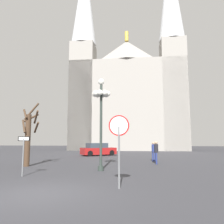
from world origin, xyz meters
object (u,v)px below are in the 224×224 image
at_px(street_lamp, 101,105).
at_px(stop_sign, 119,136).
at_px(pedestrian_walking, 156,150).
at_px(pedestrian_standing, 153,149).
at_px(cathedral, 128,88).
at_px(bare_tree, 28,136).
at_px(one_way_arrow_sign, 23,151).
at_px(parked_car_near_red, 98,150).

bearing_deg(street_lamp, stop_sign, -71.75).
relative_size(pedestrian_walking, pedestrian_standing, 1.05).
bearing_deg(cathedral, bare_tree, -102.16).
relative_size(one_way_arrow_sign, pedestrian_standing, 1.21).
relative_size(stop_sign, bare_tree, 0.62).
height_order(stop_sign, parked_car_near_red, stop_sign).
xyz_separation_m(stop_sign, one_way_arrow_sign, (-5.23, 2.24, -0.72)).
relative_size(parked_car_near_red, pedestrian_standing, 2.55).
bearing_deg(street_lamp, bare_tree, 163.96).
relative_size(stop_sign, one_way_arrow_sign, 1.40).
xyz_separation_m(cathedral, pedestrian_standing, (3.39, -21.95, -10.73)).
height_order(pedestrian_walking, pedestrian_standing, pedestrian_walking).
xyz_separation_m(cathedral, parked_car_near_red, (-2.77, -15.48, -11.06)).
xyz_separation_m(one_way_arrow_sign, bare_tree, (-1.95, 4.15, 0.84)).
bearing_deg(street_lamp, one_way_arrow_sign, -145.14).
xyz_separation_m(stop_sign, pedestrian_walking, (2.04, 8.92, -0.94)).
xyz_separation_m(parked_car_near_red, pedestrian_standing, (6.16, -6.47, 0.33)).
height_order(bare_tree, parked_car_near_red, bare_tree).
relative_size(one_way_arrow_sign, bare_tree, 0.44).
xyz_separation_m(cathedral, pedestrian_walking, (3.47, -24.14, -10.67)).
bearing_deg(stop_sign, pedestrian_walking, 77.11).
xyz_separation_m(one_way_arrow_sign, pedestrian_walking, (7.27, 6.69, -0.23)).
relative_size(bare_tree, pedestrian_walking, 2.62).
bearing_deg(one_way_arrow_sign, street_lamp, 34.86).
bearing_deg(bare_tree, pedestrian_standing, 27.35).
bearing_deg(pedestrian_standing, one_way_arrow_sign, -128.98).
relative_size(stop_sign, street_lamp, 0.50).
distance_m(one_way_arrow_sign, pedestrian_standing, 11.43).
distance_m(stop_sign, pedestrian_standing, 11.34).
xyz_separation_m(cathedral, one_way_arrow_sign, (-3.80, -30.83, -10.44)).
distance_m(street_lamp, pedestrian_walking, 6.26).
height_order(parked_car_near_red, pedestrian_standing, pedestrian_standing).
distance_m(bare_tree, pedestrian_standing, 10.35).
height_order(one_way_arrow_sign, street_lamp, street_lamp).
distance_m(bare_tree, pedestrian_walking, 9.62).
relative_size(cathedral, stop_sign, 13.82).
height_order(one_way_arrow_sign, pedestrian_standing, one_way_arrow_sign).
height_order(stop_sign, street_lamp, street_lamp).
xyz_separation_m(parked_car_near_red, pedestrian_walking, (6.24, -8.66, 0.39)).
distance_m(stop_sign, parked_car_near_red, 18.13).
relative_size(one_way_arrow_sign, pedestrian_walking, 1.15).
height_order(bare_tree, pedestrian_standing, bare_tree).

